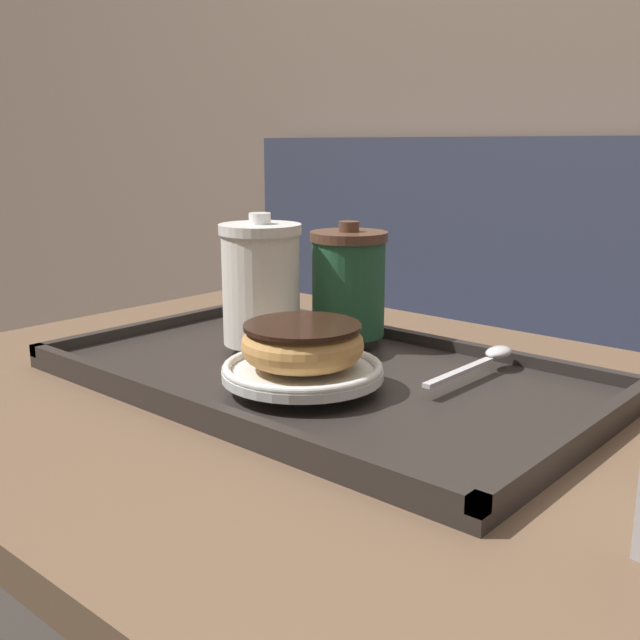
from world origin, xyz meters
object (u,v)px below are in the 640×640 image
at_px(coffee_cup_front, 261,283).
at_px(donut_chocolate_glazed, 303,343).
at_px(coffee_cup_rear, 348,283).
at_px(spoon, 488,358).

distance_m(coffee_cup_front, donut_chocolate_glazed, 0.13).
bearing_deg(coffee_cup_rear, donut_chocolate_glazed, -65.13).
xyz_separation_m(coffee_cup_rear, spoon, (0.17, 0.01, -0.05)).
xyz_separation_m(coffee_cup_front, spoon, (0.22, 0.09, -0.06)).
relative_size(donut_chocolate_glazed, spoon, 0.76).
distance_m(coffee_cup_front, spoon, 0.24).
bearing_deg(coffee_cup_rear, spoon, 1.71).
bearing_deg(coffee_cup_front, spoon, 22.98).
height_order(coffee_cup_front, spoon, coffee_cup_front).
distance_m(coffee_cup_rear, donut_chocolate_glazed, 0.16).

